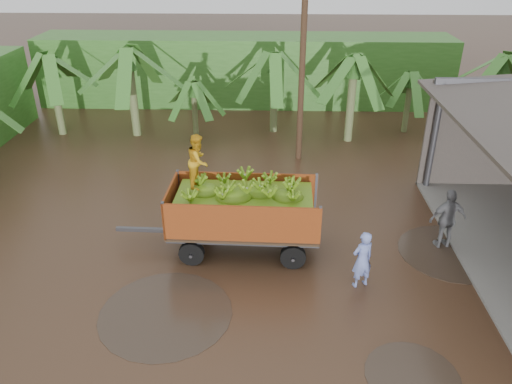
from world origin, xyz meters
TOP-DOWN VIEW (x-y plane):
  - ground at (0.00, 0.00)m, footprint 100.00×100.00m
  - hedge_north at (-2.00, 16.00)m, footprint 22.00×3.00m
  - banana_trailer at (-1.29, 1.43)m, footprint 6.07×2.22m
  - man_blue at (1.94, -0.26)m, footprint 0.72×0.61m
  - man_grey at (4.74, 1.71)m, footprint 1.18×0.65m
  - utility_pole at (0.65, 8.24)m, footprint 1.20×0.24m
  - banana_plants at (-5.44, 6.32)m, footprint 24.75×20.56m

SIDE VIEW (x-z plane):
  - ground at x=0.00m, z-range 0.00..0.00m
  - man_blue at x=1.94m, z-range 0.00..1.67m
  - man_grey at x=4.74m, z-range 0.00..1.91m
  - banana_trailer at x=-1.29m, z-range -0.46..3.11m
  - hedge_north at x=-2.00m, z-range 0.00..3.60m
  - banana_plants at x=-5.44m, z-range -0.19..3.98m
  - utility_pole at x=0.65m, z-range 0.06..8.70m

